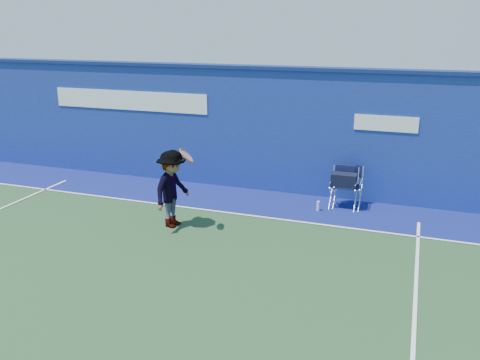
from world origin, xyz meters
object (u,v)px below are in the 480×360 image
(directors_chair_left, at_px, (344,191))
(directors_chair_right, at_px, (348,194))
(tennis_player, at_px, (172,189))
(water_bottle, at_px, (318,206))

(directors_chair_left, distance_m, directors_chair_right, 0.15)
(directors_chair_left, xyz_separation_m, directors_chair_right, (0.09, 0.07, -0.10))
(directors_chair_right, bearing_deg, tennis_player, -143.93)
(directors_chair_right, height_order, tennis_player, tennis_player)
(directors_chair_left, distance_m, tennis_player, 3.93)
(water_bottle, height_order, tennis_player, tennis_player)
(directors_chair_left, height_order, tennis_player, tennis_player)
(directors_chair_right, bearing_deg, water_bottle, -140.10)
(directors_chair_right, distance_m, tennis_player, 4.06)
(water_bottle, xyz_separation_m, tennis_player, (-2.67, -1.88, 0.70))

